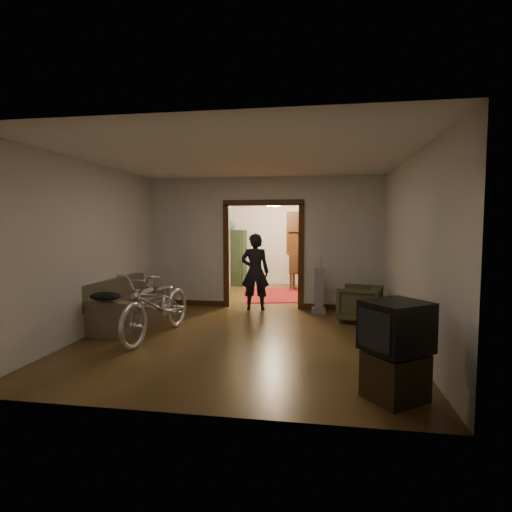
% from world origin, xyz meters
% --- Properties ---
extents(floor, '(5.00, 8.50, 0.01)m').
position_xyz_m(floor, '(0.00, 0.00, 0.00)').
color(floor, '#3D2A13').
rests_on(floor, ground).
extents(ceiling, '(5.00, 8.50, 0.01)m').
position_xyz_m(ceiling, '(0.00, 0.00, 2.80)').
color(ceiling, white).
rests_on(ceiling, floor).
extents(wall_back, '(5.00, 0.02, 2.80)m').
position_xyz_m(wall_back, '(0.00, 4.25, 1.40)').
color(wall_back, beige).
rests_on(wall_back, floor).
extents(wall_left, '(0.02, 8.50, 2.80)m').
position_xyz_m(wall_left, '(-2.50, 0.00, 1.40)').
color(wall_left, beige).
rests_on(wall_left, floor).
extents(wall_right, '(0.02, 8.50, 2.80)m').
position_xyz_m(wall_right, '(2.50, 0.00, 1.40)').
color(wall_right, beige).
rests_on(wall_right, floor).
extents(partition_wall, '(5.00, 0.14, 2.80)m').
position_xyz_m(partition_wall, '(0.00, 0.75, 1.40)').
color(partition_wall, beige).
rests_on(partition_wall, floor).
extents(door_casing, '(1.74, 0.20, 2.32)m').
position_xyz_m(door_casing, '(0.00, 0.75, 1.10)').
color(door_casing, '#3D1F0D').
rests_on(door_casing, floor).
extents(far_window, '(0.98, 0.06, 1.28)m').
position_xyz_m(far_window, '(0.70, 4.21, 1.55)').
color(far_window, black).
rests_on(far_window, wall_back).
extents(chandelier, '(0.24, 0.24, 0.24)m').
position_xyz_m(chandelier, '(0.00, 2.50, 2.35)').
color(chandelier, '#FFE0A5').
rests_on(chandelier, ceiling).
extents(light_switch, '(0.08, 0.01, 0.12)m').
position_xyz_m(light_switch, '(1.05, 0.68, 1.25)').
color(light_switch, silver).
rests_on(light_switch, partition_wall).
extents(sofa, '(1.02, 1.88, 0.83)m').
position_xyz_m(sofa, '(-2.15, -1.15, 0.41)').
color(sofa, brown).
rests_on(sofa, floor).
extents(rolled_paper, '(0.10, 0.78, 0.10)m').
position_xyz_m(rolled_paper, '(-2.05, -0.85, 0.53)').
color(rolled_paper, beige).
rests_on(rolled_paper, sofa).
extents(jacket, '(0.49, 0.37, 0.14)m').
position_xyz_m(jacket, '(-2.10, -2.06, 0.68)').
color(jacket, black).
rests_on(jacket, sofa).
extents(bicycle, '(0.93, 2.09, 1.06)m').
position_xyz_m(bicycle, '(-1.35, -1.80, 0.53)').
color(bicycle, silver).
rests_on(bicycle, floor).
extents(armchair, '(0.91, 0.90, 0.67)m').
position_xyz_m(armchair, '(1.94, -0.27, 0.34)').
color(armchair, '#464627').
rests_on(armchair, floor).
extents(tv_stand, '(0.71, 0.70, 0.48)m').
position_xyz_m(tv_stand, '(1.97, -3.60, 0.24)').
color(tv_stand, black).
rests_on(tv_stand, floor).
extents(crt_tv, '(0.79, 0.78, 0.51)m').
position_xyz_m(crt_tv, '(1.97, -3.60, 0.76)').
color(crt_tv, black).
rests_on(crt_tv, tv_stand).
extents(vacuum, '(0.34, 0.30, 0.91)m').
position_xyz_m(vacuum, '(1.19, 0.33, 0.46)').
color(vacuum, gray).
rests_on(vacuum, floor).
extents(person, '(0.62, 0.43, 1.61)m').
position_xyz_m(person, '(-0.14, 0.47, 0.81)').
color(person, black).
rests_on(person, floor).
extents(oriental_rug, '(2.11, 2.51, 0.02)m').
position_xyz_m(oriental_rug, '(0.13, 2.33, 0.01)').
color(oriental_rug, maroon).
rests_on(oriental_rug, floor).
extents(locker, '(0.90, 0.61, 1.64)m').
position_xyz_m(locker, '(-1.40, 3.80, 0.82)').
color(locker, black).
rests_on(locker, floor).
extents(globe, '(0.26, 0.26, 0.26)m').
position_xyz_m(globe, '(-1.40, 3.80, 1.94)').
color(globe, '#1E5972').
rests_on(globe, locker).
extents(desk, '(1.18, 0.89, 0.78)m').
position_xyz_m(desk, '(0.95, 3.58, 0.39)').
color(desk, '#322010').
rests_on(desk, floor).
extents(desk_chair, '(0.45, 0.45, 0.98)m').
position_xyz_m(desk_chair, '(0.61, 3.15, 0.49)').
color(desk_chair, '#322010').
rests_on(desk_chair, floor).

